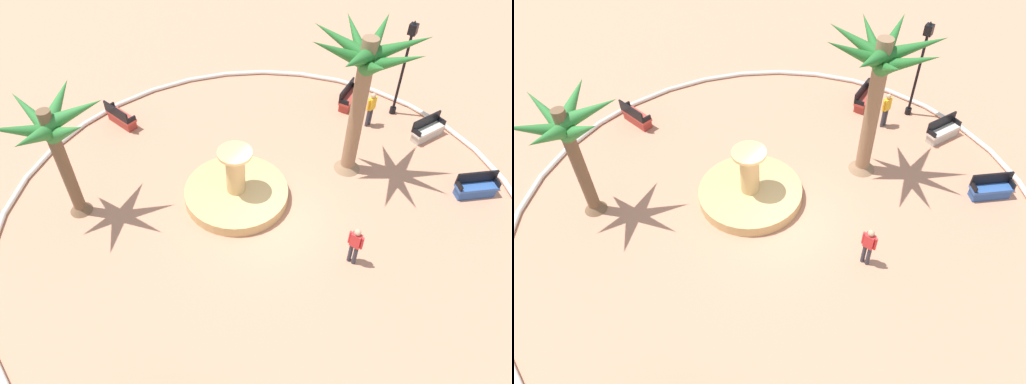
{
  "view_description": "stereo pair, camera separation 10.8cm",
  "coord_description": "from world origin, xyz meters",
  "views": [
    {
      "loc": [
        -6.18,
        9.73,
        13.29
      ],
      "look_at": [
        0.43,
        -0.06,
        1.0
      ],
      "focal_mm": 33.34,
      "sensor_mm": 36.0,
      "label": 1
    },
    {
      "loc": [
        -6.27,
        9.67,
        13.29
      ],
      "look_at": [
        0.43,
        -0.06,
        1.0
      ],
      "focal_mm": 33.34,
      "sensor_mm": 36.0,
      "label": 2
    }
  ],
  "objects": [
    {
      "name": "bench_west",
      "position": [
        -3.29,
        -7.77,
        0.35
      ],
      "size": [
        1.09,
        1.67,
        1.0
      ],
      "color": "beige",
      "rests_on": "ground"
    },
    {
      "name": "palm_tree_near_fountain",
      "position": [
        5.84,
        3.56,
        3.53
      ],
      "size": [
        3.55,
        3.58,
        4.82
      ],
      "color": "brown",
      "rests_on": "ground"
    },
    {
      "name": "bench_southeast",
      "position": [
        -6.05,
        -5.45,
        0.35
      ],
      "size": [
        1.53,
        1.44,
        1.0
      ],
      "color": "#335BA8",
      "rests_on": "ground"
    },
    {
      "name": "ground_plane",
      "position": [
        0.0,
        0.0,
        0.0
      ],
      "size": [
        80.0,
        80.0,
        0.0
      ],
      "primitive_type": "plane",
      "color": "tan"
    },
    {
      "name": "person_cyclist_photo",
      "position": [
        -3.54,
        0.05,
        0.94
      ],
      "size": [
        0.53,
        0.22,
        1.67
      ],
      "color": "#33333D",
      "rests_on": "ground"
    },
    {
      "name": "plaza_curb",
      "position": [
        0.0,
        0.0,
        0.1
      ],
      "size": [
        19.49,
        19.49,
        0.2
      ],
      "primitive_type": "torus",
      "color": "silver",
      "rests_on": "ground"
    },
    {
      "name": "palm_tree_by_curb",
      "position": [
        -1.32,
        -4.04,
        4.37
      ],
      "size": [
        4.13,
        4.27,
        6.0
      ],
      "color": "#8E6B4C",
      "rests_on": "ground"
    },
    {
      "name": "fountain",
      "position": [
        1.43,
        -0.21,
        0.32
      ],
      "size": [
        3.93,
        3.93,
        2.31
      ],
      "color": "tan",
      "rests_on": "ground"
    },
    {
      "name": "bench_north",
      "position": [
        0.57,
        -8.03,
        0.35
      ],
      "size": [
        0.61,
        1.63,
        1.0
      ],
      "color": "#B73D33",
      "rests_on": "ground"
    },
    {
      "name": "bench_east",
      "position": [
        8.33,
        -1.02,
        0.35
      ],
      "size": [
        1.65,
        0.7,
        1.0
      ],
      "color": "#B73D33",
      "rests_on": "ground"
    },
    {
      "name": "lamppost",
      "position": [
        -1.4,
        -8.6,
        2.62
      ],
      "size": [
        0.32,
        0.32,
        4.49
      ],
      "color": "black",
      "rests_on": "ground"
    },
    {
      "name": "person_cyclist_helmet",
      "position": [
        -0.84,
        -7.13,
        0.94
      ],
      "size": [
        0.3,
        0.51,
        1.68
      ],
      "color": "#33333D",
      "rests_on": "ground"
    }
  ]
}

